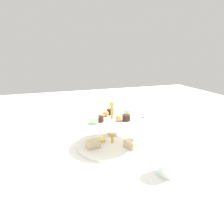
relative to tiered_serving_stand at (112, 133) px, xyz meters
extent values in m
plane|color=white|center=(0.00, 0.00, -0.05)|extent=(2.40, 2.40, 0.00)
cylinder|color=white|center=(0.00, 0.00, -0.05)|extent=(0.28, 0.28, 0.01)
cylinder|color=white|center=(0.00, 0.00, 0.06)|extent=(0.23, 0.23, 0.01)
cylinder|color=gold|center=(0.00, 0.00, 0.03)|extent=(0.01, 0.01, 0.17)
sphere|color=gold|center=(0.00, 0.00, 0.12)|extent=(0.02, 0.02, 0.02)
cube|color=#CCB78E|center=(-0.05, 0.06, -0.03)|extent=(0.05, 0.06, 0.03)
cube|color=#CCB78E|center=(-0.03, -0.08, -0.03)|extent=(0.04, 0.05, 0.03)
cube|color=#CCB78E|center=(0.08, 0.02, -0.03)|extent=(0.05, 0.04, 0.03)
cylinder|color=#E5C660|center=(0.04, -0.03, -0.03)|extent=(0.04, 0.04, 0.01)
cylinder|color=#381E14|center=(-0.04, 0.04, 0.07)|extent=(0.03, 0.03, 0.02)
cylinder|color=#381E14|center=(-0.01, -0.06, 0.07)|extent=(0.03, 0.03, 0.02)
cylinder|color=#381E14|center=(0.05, 0.02, 0.07)|extent=(0.03, 0.03, 0.02)
cube|color=#B2E5BC|center=(0.08, 0.03, 0.07)|extent=(0.04, 0.04, 0.02)
cube|color=#B2E5BC|center=(-0.08, -0.03, 0.07)|extent=(0.04, 0.04, 0.02)
sphere|color=gold|center=(-0.01, 0.03, 0.07)|extent=(0.02, 0.02, 0.02)
sphere|color=gold|center=(0.01, -0.03, 0.07)|extent=(0.02, 0.02, 0.02)
cylinder|color=silver|center=(-0.10, 0.24, 0.01)|extent=(0.07, 0.07, 0.12)
cylinder|color=silver|center=(-0.08, -0.25, -0.02)|extent=(0.06, 0.06, 0.07)
cylinder|color=white|center=(-0.21, -0.18, -0.05)|extent=(0.09, 0.09, 0.01)
cylinder|color=white|center=(-0.21, -0.18, -0.02)|extent=(0.06, 0.06, 0.04)
cylinder|color=#D14C56|center=(-0.21, -0.18, 0.00)|extent=(0.06, 0.06, 0.01)
cube|color=silver|center=(0.26, 0.17, -0.05)|extent=(0.09, 0.16, 0.00)
cube|color=silver|center=(-0.31, 0.03, -0.05)|extent=(0.02, 0.17, 0.00)
camera|label=1|loc=(0.24, 0.71, 0.32)|focal=32.73mm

